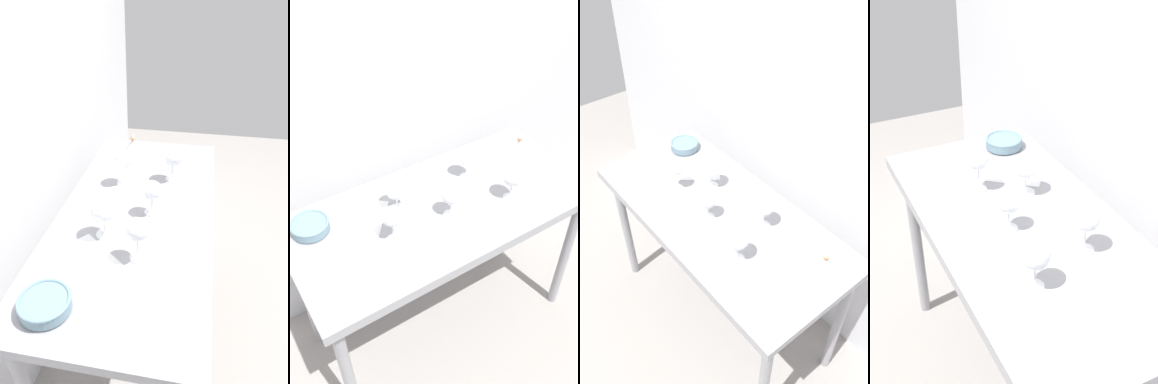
# 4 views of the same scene
# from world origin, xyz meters

# --- Properties ---
(ground_plane) EXTENTS (6.00, 6.00, 0.00)m
(ground_plane) POSITION_xyz_m (0.00, 0.00, 0.00)
(ground_plane) COLOR gray
(back_wall) EXTENTS (3.80, 0.04, 2.60)m
(back_wall) POSITION_xyz_m (0.00, 0.49, 1.30)
(back_wall) COLOR silver
(back_wall) RESTS_ON ground_plane
(steel_counter) EXTENTS (1.40, 0.65, 0.90)m
(steel_counter) POSITION_xyz_m (0.00, -0.01, 0.79)
(steel_counter) COLOR gray
(steel_counter) RESTS_ON ground_plane
(wine_glass_far_left) EXTENTS (0.10, 0.10, 0.17)m
(wine_glass_far_left) POSITION_xyz_m (-0.18, 0.09, 1.02)
(wine_glass_far_left) COLOR white
(wine_glass_far_left) RESTS_ON steel_counter
(wine_glass_near_left) EXTENTS (0.08, 0.08, 0.18)m
(wine_glass_near_left) POSITION_xyz_m (-0.29, -0.07, 1.03)
(wine_glass_near_left) COLOR white
(wine_glass_near_left) RESTS_ON steel_counter
(wine_glass_far_right) EXTENTS (0.09, 0.09, 0.18)m
(wine_glass_far_right) POSITION_xyz_m (0.21, 0.10, 1.03)
(wine_glass_far_right) COLOR white
(wine_glass_far_right) RESTS_ON steel_counter
(wine_glass_near_center) EXTENTS (0.08, 0.08, 0.16)m
(wine_glass_near_center) POSITION_xyz_m (-0.01, -0.07, 1.01)
(wine_glass_near_center) COLOR white
(wine_glass_near_center) RESTS_ON steel_counter
(wine_glass_near_right) EXTENTS (0.09, 0.09, 0.17)m
(wine_glass_near_right) POSITION_xyz_m (0.28, -0.13, 1.02)
(wine_glass_near_right) COLOR white
(wine_glass_near_right) RESTS_ON steel_counter
(tasting_sheet_upper) EXTENTS (0.27, 0.32, 0.00)m
(tasting_sheet_upper) POSITION_xyz_m (0.06, 0.16, 0.90)
(tasting_sheet_upper) COLOR white
(tasting_sheet_upper) RESTS_ON steel_counter
(tasting_sheet_lower) EXTENTS (0.28, 0.30, 0.00)m
(tasting_sheet_lower) POSITION_xyz_m (-0.34, 0.09, 0.90)
(tasting_sheet_lower) COLOR white
(tasting_sheet_lower) RESTS_ON steel_counter
(tasting_bowl) EXTENTS (0.16, 0.16, 0.05)m
(tasting_bowl) POSITION_xyz_m (-0.55, 0.17, 0.93)
(tasting_bowl) COLOR #4C4C4C
(tasting_bowl) RESTS_ON steel_counter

